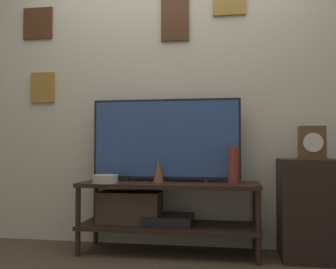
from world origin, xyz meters
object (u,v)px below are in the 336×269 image
at_px(vase_wide_bowl, 105,179).
at_px(vase_slim_bronze, 159,171).
at_px(vase_tall_ceramic, 234,165).
at_px(mantel_clock, 312,143).
at_px(television, 166,139).

distance_m(vase_wide_bowl, vase_slim_bronze, 0.41).
bearing_deg(vase_tall_ceramic, mantel_clock, 6.76).
distance_m(vase_tall_ceramic, mantel_clock, 0.60).
distance_m(television, vase_wide_bowl, 0.57).
height_order(vase_tall_ceramic, vase_slim_bronze, vase_tall_ceramic).
height_order(vase_slim_bronze, mantel_clock, mantel_clock).
relative_size(vase_wide_bowl, vase_slim_bronze, 1.05).
bearing_deg(vase_tall_ceramic, vase_slim_bronze, 178.29).
bearing_deg(mantel_clock, vase_wide_bowl, -173.88).
bearing_deg(mantel_clock, vase_slim_bronze, -177.47).
bearing_deg(vase_slim_bronze, television, 75.60).
xyz_separation_m(vase_tall_ceramic, vase_slim_bronze, (-0.57, 0.02, -0.05)).
relative_size(vase_wide_bowl, mantel_clock, 0.78).
bearing_deg(vase_wide_bowl, mantel_clock, 6.12).
xyz_separation_m(vase_slim_bronze, mantel_clock, (1.14, 0.05, 0.22)).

